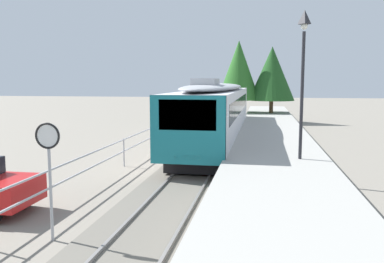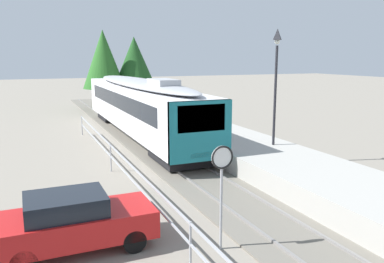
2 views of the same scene
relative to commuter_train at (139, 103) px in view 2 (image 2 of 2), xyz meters
name	(u,v)px [view 2 (image 2 of 2)]	position (x,y,z in m)	size (l,w,h in m)	color
ground_plane	(113,165)	(-3.00, -5.96, -2.14)	(160.00, 160.00, 0.00)	gray
track_rails	(173,158)	(0.00, -5.96, -2.11)	(3.20, 60.00, 0.14)	#6B665B
commuter_train	(139,103)	(0.00, 0.00, 0.00)	(2.82, 18.93, 3.74)	silver
station_platform	(231,144)	(3.25, -5.96, -1.69)	(3.90, 60.00, 0.90)	#A8A59E
platform_lamp_mid_platform	(276,65)	(4.09, -8.60, 2.48)	(0.34, 0.34, 5.35)	#232328
speed_limit_sign	(222,172)	(-2.13, -15.26, -0.02)	(0.61, 0.10, 2.81)	#9EA0A5
carpark_fence	(190,235)	(-3.30, -15.96, -1.24)	(0.06, 36.06, 1.25)	#9EA0A5
parked_hatchback_red	(74,221)	(-5.66, -13.76, -1.35)	(4.01, 1.79, 1.53)	red
tree_behind_carpark	(103,59)	(0.48, 13.77, 2.63)	(3.93, 3.93, 7.49)	brown
tree_behind_station_far	(134,62)	(3.49, 13.99, 2.32)	(4.16, 4.16, 6.92)	brown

